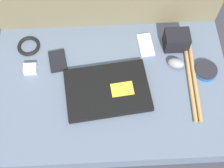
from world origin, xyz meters
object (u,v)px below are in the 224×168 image
object	(u,v)px
speaker_puck	(206,70)
phone_silver	(58,61)
laptop	(107,90)
charger_brick	(30,69)
phone_black	(146,45)
camera_pouch	(176,40)
computer_mouse	(176,63)

from	to	relation	value
speaker_puck	phone_silver	world-z (taller)	speaker_puck
laptop	charger_brick	xyz separation A→B (m)	(-0.32, 0.11, 0.00)
speaker_puck	phone_black	size ratio (longest dim) A/B	0.79
phone_black	camera_pouch	distance (m)	0.13
laptop	computer_mouse	xyz separation A→B (m)	(0.30, 0.11, 0.01)
speaker_puck	laptop	bearing A→B (deg)	-170.29
phone_black	camera_pouch	world-z (taller)	camera_pouch
computer_mouse	charger_brick	xyz separation A→B (m)	(-0.62, 0.00, -0.00)
camera_pouch	computer_mouse	bearing A→B (deg)	-96.61
camera_pouch	phone_silver	bearing A→B (deg)	-173.62
speaker_puck	phone_black	distance (m)	0.28
laptop	phone_black	distance (m)	0.28
laptop	phone_black	bearing A→B (deg)	44.21
computer_mouse	phone_silver	size ratio (longest dim) A/B	0.71
charger_brick	phone_black	bearing A→B (deg)	11.78
computer_mouse	speaker_puck	bearing A→B (deg)	1.93
laptop	phone_black	world-z (taller)	laptop
phone_silver	charger_brick	distance (m)	0.12
laptop	computer_mouse	world-z (taller)	computer_mouse
laptop	camera_pouch	world-z (taller)	camera_pouch
laptop	speaker_puck	distance (m)	0.42
computer_mouse	charger_brick	distance (m)	0.62
phone_black	phone_silver	bearing A→B (deg)	-176.31
computer_mouse	camera_pouch	bearing A→B (deg)	102.33
laptop	phone_black	size ratio (longest dim) A/B	2.94
computer_mouse	camera_pouch	distance (m)	0.10
computer_mouse	speaker_puck	world-z (taller)	computer_mouse
camera_pouch	charger_brick	bearing A→B (deg)	-171.23
speaker_puck	camera_pouch	size ratio (longest dim) A/B	0.92
speaker_puck	camera_pouch	distance (m)	0.18
computer_mouse	camera_pouch	size ratio (longest dim) A/B	0.77
phone_black	charger_brick	size ratio (longest dim) A/B	2.29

